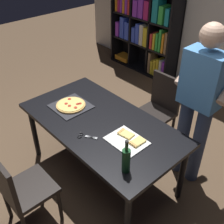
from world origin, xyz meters
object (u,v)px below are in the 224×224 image
bookshelf (147,20)px  wine_bottle (126,160)px  dining_table (101,127)px  pepperoni_pizza_on_tray (71,105)px  kitchen_scissors (84,136)px  chair_near_camera (19,188)px  chair_far_side (159,106)px  person_serving_pizza (200,100)px

bookshelf → wine_bottle: 3.42m
dining_table → bookshelf: bearing=122.7°
pepperoni_pizza_on_tray → kitchen_scissors: size_ratio=1.97×
chair_near_camera → bookshelf: 3.68m
dining_table → chair_near_camera: chair_near_camera is taller
chair_near_camera → bookshelf: (-1.53, 3.32, 0.44)m
chair_near_camera → wine_bottle: 0.99m
chair_near_camera → kitchen_scissors: 0.73m
chair_far_side → person_serving_pizza: bearing=-19.4°
bookshelf → person_serving_pizza: size_ratio=1.11×
chair_far_side → wine_bottle: size_ratio=2.85×
chair_near_camera → chair_far_side: 1.90m
dining_table → chair_near_camera: (-0.00, -0.95, -0.17)m
dining_table → wine_bottle: bearing=-23.6°
chair_near_camera → pepperoni_pizza_on_tray: 1.02m
wine_bottle → kitchen_scissors: (-0.57, 0.01, -0.11)m
chair_near_camera → chair_far_side: same height
chair_far_side → wine_bottle: (0.64, -1.23, 0.36)m
person_serving_pizza → wine_bottle: (0.01, -1.01, -0.13)m
wine_bottle → chair_far_side: bearing=117.4°
chair_far_side → kitchen_scissors: 1.24m
chair_near_camera → pepperoni_pizza_on_tray: chair_near_camera is taller
wine_bottle → kitchen_scissors: 0.58m
dining_table → chair_far_side: 0.96m
chair_near_camera → wine_bottle: size_ratio=2.85×
chair_far_side → kitchen_scissors: bearing=-86.8°
chair_far_side → person_serving_pizza: person_serving_pizza is taller
chair_near_camera → pepperoni_pizza_on_tray: size_ratio=2.37×
chair_near_camera → dining_table: bearing=90.0°
bookshelf → person_serving_pizza: 2.71m
chair_near_camera → wine_bottle: (0.64, 0.67, 0.36)m
dining_table → kitchen_scissors: 0.28m
pepperoni_pizza_on_tray → wine_bottle: wine_bottle is taller
wine_bottle → kitchen_scissors: bearing=178.8°
bookshelf → person_serving_pizza: (2.15, -1.64, 0.05)m
wine_bottle → person_serving_pizza: bearing=90.7°
chair_near_camera → bookshelf: size_ratio=0.46×
chair_near_camera → pepperoni_pizza_on_tray: (-0.43, 0.89, 0.25)m
chair_near_camera → bookshelf: bearing=114.6°
dining_table → person_serving_pizza: 1.01m
pepperoni_pizza_on_tray → person_serving_pizza: bearing=37.0°
chair_far_side → bookshelf: size_ratio=0.46×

